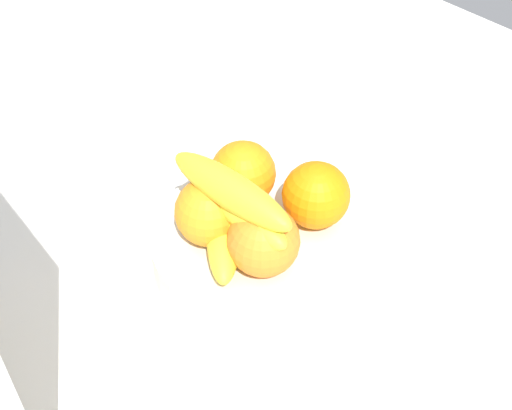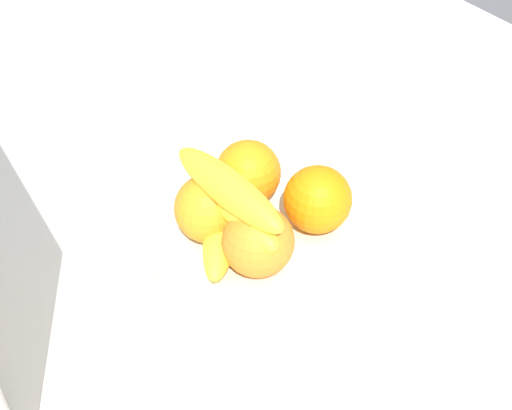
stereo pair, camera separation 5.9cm
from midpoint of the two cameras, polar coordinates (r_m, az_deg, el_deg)
ground_plane at (r=84.34cm, az=-0.63°, el=-4.46°), size 180.00×140.00×3.00cm
fruit_bowl at (r=80.62cm, az=-2.11°, el=-3.37°), size 25.29×25.29×4.64cm
orange_front_left at (r=77.50cm, az=2.92°, el=0.76°), size 7.95×7.95×7.95cm
orange_front_right at (r=80.40cm, az=-3.30°, el=2.58°), size 7.95×7.95×7.95cm
orange_center at (r=75.78cm, az=-6.20°, el=-0.67°), size 7.95×7.95×7.95cm
orange_back_left at (r=72.16cm, az=-1.71°, el=-3.14°), size 7.95×7.95×7.95cm
banana_bunch at (r=74.04cm, az=-4.33°, el=-0.36°), size 18.36×13.81×10.60cm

